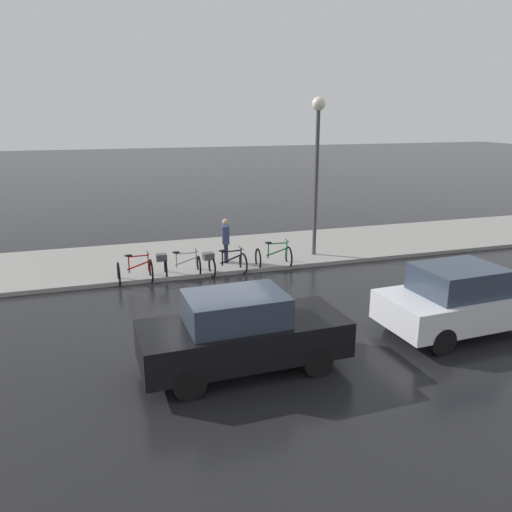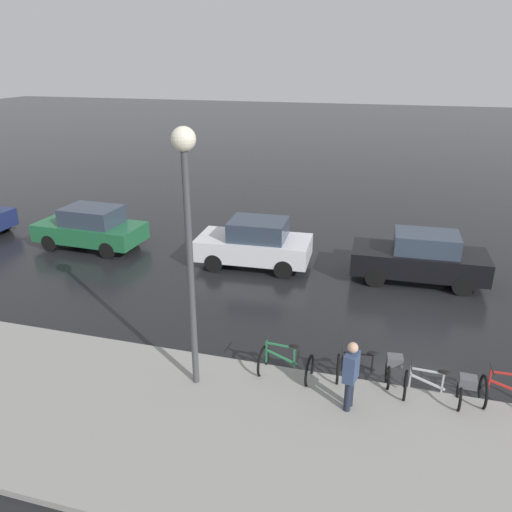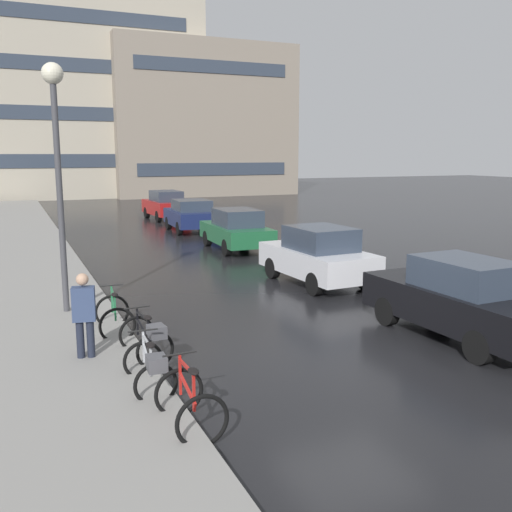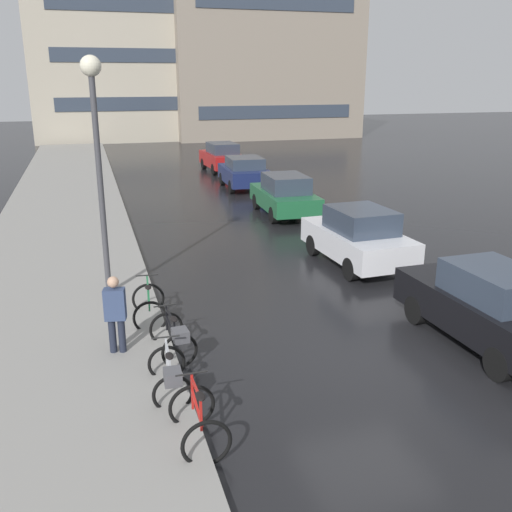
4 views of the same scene
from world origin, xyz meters
name	(u,v)px [view 3 (image 3 of 4)]	position (x,y,z in m)	size (l,w,h in m)	color
ground_plane	(351,356)	(0.00, 0.00, 0.00)	(140.00, 140.00, 0.00)	black
sidewalk_kerb	(6,277)	(-6.00, 10.00, 0.07)	(4.80, 60.00, 0.14)	gray
bicycle_nearest	(190,403)	(-3.68, -1.62, 0.41)	(0.77, 1.08, 1.00)	black
bicycle_second	(151,368)	(-3.90, -0.25, 0.47)	(0.74, 1.43, 0.91)	black
bicycle_third	(148,338)	(-3.60, 1.23, 0.47)	(0.81, 1.46, 0.91)	black
bicycle_farthest	(115,316)	(-3.89, 3.09, 0.41)	(0.83, 1.22, 1.00)	black
car_black	(460,299)	(2.64, 0.06, 0.84)	(1.84, 4.34, 1.70)	black
car_white	(318,256)	(2.46, 5.63, 0.84)	(2.05, 4.03, 1.70)	silver
car_green	(236,229)	(2.50, 12.23, 0.82)	(1.99, 4.18, 1.63)	#1E6038
car_navy	(191,215)	(2.47, 18.20, 0.81)	(2.11, 3.80, 1.57)	navy
car_red	(166,205)	(2.66, 23.79, 0.85)	(1.98, 3.93, 1.67)	#AD1919
pedestrian	(84,314)	(-4.66, 1.59, 0.96)	(0.44, 0.32, 1.70)	#1E2333
streetlamp	(56,139)	(-4.68, 4.97, 4.11)	(0.47, 0.47, 5.77)	#424247
building_facade_main	(83,96)	(1.08, 45.79, 8.89)	(19.88, 10.30, 17.77)	#B2A893
building_facade_side	(199,121)	(11.14, 43.26, 6.77)	(16.66, 8.14, 13.54)	gray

